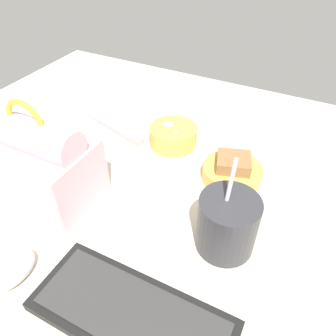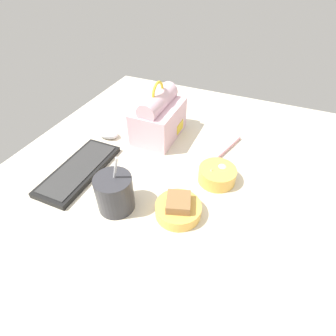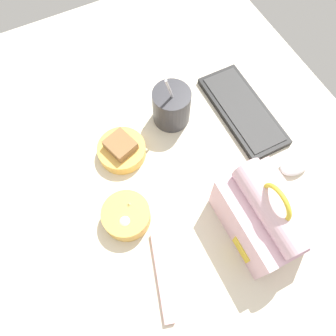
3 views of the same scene
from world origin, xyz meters
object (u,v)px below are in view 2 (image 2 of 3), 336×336
(bento_bowl_sandwich, at_px, (178,208))
(chopstick_case, at_px, (224,149))
(lunch_bag, at_px, (159,117))
(computer_mouse, at_px, (108,134))
(keyboard, at_px, (79,170))
(soup_cup, at_px, (115,192))
(bento_bowl_snacks, at_px, (217,174))

(bento_bowl_sandwich, relative_size, chopstick_case, 0.64)
(lunch_bag, relative_size, computer_mouse, 2.57)
(keyboard, height_order, computer_mouse, computer_mouse)
(keyboard, xyz_separation_m, bento_bowl_sandwich, (-0.03, -0.37, 0.01))
(soup_cup, relative_size, bento_bowl_snacks, 1.55)
(lunch_bag, xyz_separation_m, chopstick_case, (0.01, -0.26, -0.07))
(bento_bowl_sandwich, bearing_deg, chopstick_case, -7.67)
(lunch_bag, relative_size, chopstick_case, 1.09)
(keyboard, xyz_separation_m, bento_bowl_snacks, (0.14, -0.43, 0.02))
(lunch_bag, bearing_deg, bento_bowl_snacks, -119.98)
(lunch_bag, distance_m, chopstick_case, 0.27)
(bento_bowl_snacks, bearing_deg, chopstick_case, 5.51)
(lunch_bag, bearing_deg, chopstick_case, -88.86)
(soup_cup, bearing_deg, keyboard, 68.39)
(computer_mouse, height_order, chopstick_case, computer_mouse)
(keyboard, distance_m, bento_bowl_snacks, 0.45)
(bento_bowl_snacks, distance_m, chopstick_case, 0.17)
(computer_mouse, xyz_separation_m, chopstick_case, (0.09, -0.44, -0.01))
(keyboard, xyz_separation_m, soup_cup, (-0.08, -0.19, 0.05))
(chopstick_case, bearing_deg, lunch_bag, 91.14)
(lunch_bag, relative_size, soup_cup, 1.20)
(computer_mouse, bearing_deg, lunch_bag, -63.45)
(soup_cup, distance_m, bento_bowl_sandwich, 0.18)
(soup_cup, distance_m, chopstick_case, 0.44)
(keyboard, xyz_separation_m, computer_mouse, (0.21, 0.03, 0.01))
(lunch_bag, xyz_separation_m, bento_bowl_snacks, (-0.16, -0.28, -0.06))
(keyboard, bearing_deg, computer_mouse, 7.30)
(keyboard, distance_m, soup_cup, 0.21)
(keyboard, bearing_deg, bento_bowl_sandwich, -94.97)
(keyboard, distance_m, lunch_bag, 0.35)
(keyboard, distance_m, chopstick_case, 0.51)
(bento_bowl_snacks, bearing_deg, bento_bowl_sandwich, 160.57)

